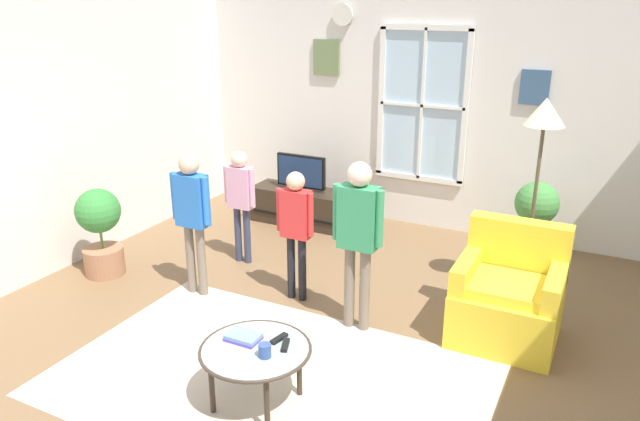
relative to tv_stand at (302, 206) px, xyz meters
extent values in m
cube|color=brown|center=(1.34, -2.49, -0.21)|extent=(6.21, 6.72, 0.02)
cube|color=silver|center=(1.34, 0.63, 1.17)|extent=(5.61, 0.12, 2.75)
cube|color=silver|center=(1.20, 0.56, 1.17)|extent=(0.94, 0.02, 1.62)
cube|color=white|center=(1.20, 0.54, 1.98)|extent=(1.00, 0.04, 0.06)
cube|color=white|center=(1.20, 0.54, 0.36)|extent=(1.00, 0.04, 0.06)
cube|color=white|center=(0.73, 0.54, 1.17)|extent=(0.06, 0.04, 1.62)
cube|color=white|center=(1.67, 0.54, 1.17)|extent=(0.06, 0.04, 1.62)
cube|color=white|center=(1.20, 0.54, 1.17)|extent=(0.03, 0.04, 1.62)
cube|color=white|center=(1.20, 0.54, 1.17)|extent=(0.94, 0.04, 0.03)
cube|color=#667A4C|center=(0.04, 0.55, 1.62)|extent=(0.32, 0.03, 0.40)
cube|color=#38567A|center=(2.33, 0.55, 1.44)|extent=(0.28, 0.03, 0.34)
cylinder|color=silver|center=(0.24, 0.54, 2.09)|extent=(0.24, 0.04, 0.24)
cube|color=silver|center=(-1.53, -2.49, 1.17)|extent=(0.12, 6.12, 2.75)
cube|color=#C6B29E|center=(1.25, -2.78, -0.20)|extent=(2.92, 1.89, 0.01)
cube|color=#2D2319|center=(0.00, 0.00, 0.00)|extent=(1.15, 0.41, 0.41)
cube|color=black|center=(0.00, -0.21, -0.06)|extent=(1.03, 0.02, 0.02)
cylinder|color=#4C4C4C|center=(0.00, 0.00, 0.23)|extent=(0.08, 0.08, 0.05)
cube|color=black|center=(0.00, 0.00, 0.42)|extent=(0.59, 0.05, 0.37)
cube|color=navy|center=(0.00, -0.03, 0.42)|extent=(0.55, 0.01, 0.33)
cube|color=yellow|center=(2.59, -1.51, 0.01)|extent=(0.76, 0.72, 0.42)
cube|color=yellow|center=(2.59, -1.21, 0.44)|extent=(0.76, 0.16, 0.45)
cube|color=yellow|center=(2.27, -1.51, 0.32)|extent=(0.12, 0.65, 0.20)
cube|color=yellow|center=(2.91, -1.51, 0.32)|extent=(0.12, 0.65, 0.20)
cube|color=yellow|center=(2.59, -1.56, 0.26)|extent=(0.61, 0.50, 0.08)
cylinder|color=#99B2B7|center=(1.32, -3.04, 0.20)|extent=(0.69, 0.69, 0.02)
torus|color=#3F3328|center=(1.32, -3.04, 0.20)|extent=(0.72, 0.72, 0.02)
cylinder|color=#33281E|center=(1.12, -2.83, -0.01)|extent=(0.04, 0.04, 0.39)
cylinder|color=#33281E|center=(1.52, -2.83, -0.01)|extent=(0.04, 0.04, 0.39)
cylinder|color=#33281E|center=(1.12, -3.24, -0.01)|extent=(0.04, 0.04, 0.39)
cylinder|color=#33281E|center=(1.52, -3.24, -0.01)|extent=(0.04, 0.04, 0.39)
cube|color=#6142C3|center=(1.20, -2.99, 0.22)|extent=(0.21, 0.15, 0.02)
cube|color=#7290AE|center=(1.20, -2.99, 0.24)|extent=(0.21, 0.14, 0.02)
cylinder|color=#334C8C|center=(1.42, -3.09, 0.25)|extent=(0.08, 0.08, 0.09)
cube|color=black|center=(1.40, -2.88, 0.22)|extent=(0.07, 0.15, 0.02)
cube|color=black|center=(1.48, -2.93, 0.22)|extent=(0.09, 0.14, 0.02)
cylinder|color=black|center=(0.80, -1.65, 0.09)|extent=(0.07, 0.07, 0.58)
cylinder|color=black|center=(0.90, -1.65, 0.09)|extent=(0.07, 0.07, 0.58)
cube|color=red|center=(0.85, -1.65, 0.58)|extent=(0.25, 0.13, 0.41)
sphere|color=#D8AD8C|center=(0.85, -1.65, 0.86)|extent=(0.16, 0.16, 0.16)
cylinder|color=red|center=(0.70, -1.67, 0.60)|extent=(0.05, 0.05, 0.37)
cylinder|color=red|center=(1.00, -1.67, 0.60)|extent=(0.05, 0.05, 0.37)
cylinder|color=#726656|center=(1.44, -1.87, 0.14)|extent=(0.08, 0.08, 0.69)
cylinder|color=#726656|center=(1.57, -1.87, 0.14)|extent=(0.08, 0.08, 0.69)
cube|color=#338C59|center=(1.51, -1.87, 0.73)|extent=(0.30, 0.15, 0.49)
sphere|color=beige|center=(1.51, -1.87, 1.06)|extent=(0.19, 0.19, 0.19)
cylinder|color=#338C59|center=(1.33, -1.89, 0.75)|extent=(0.06, 0.06, 0.44)
cylinder|color=#338C59|center=(1.68, -1.89, 0.75)|extent=(0.06, 0.06, 0.44)
cylinder|color=#726656|center=(-0.04, -1.96, 0.12)|extent=(0.08, 0.08, 0.64)
cylinder|color=#726656|center=(0.08, -1.96, 0.12)|extent=(0.08, 0.08, 0.64)
cube|color=blue|center=(0.02, -1.96, 0.66)|extent=(0.28, 0.14, 0.45)
sphere|color=#D8AD8C|center=(0.02, -1.96, 0.98)|extent=(0.17, 0.17, 0.17)
cylinder|color=blue|center=(-0.15, -1.98, 0.69)|extent=(0.06, 0.06, 0.41)
cylinder|color=blue|center=(0.18, -1.98, 0.69)|extent=(0.06, 0.06, 0.41)
cylinder|color=#333851|center=(-0.05, -1.21, 0.08)|extent=(0.07, 0.07, 0.57)
cylinder|color=#333851|center=(0.05, -1.21, 0.08)|extent=(0.07, 0.07, 0.57)
cube|color=#DB9EBC|center=(0.00, -1.21, 0.57)|extent=(0.24, 0.13, 0.40)
sphere|color=beige|center=(0.00, -1.21, 0.84)|extent=(0.15, 0.15, 0.15)
cylinder|color=#DB9EBC|center=(-0.14, -1.23, 0.59)|extent=(0.05, 0.05, 0.36)
cylinder|color=#DB9EBC|center=(0.14, -1.23, 0.59)|extent=(0.05, 0.05, 0.36)
cylinder|color=silver|center=(2.54, 0.10, -0.09)|extent=(0.33, 0.33, 0.23)
cylinder|color=#4C7238|center=(2.54, 0.10, 0.11)|extent=(0.02, 0.02, 0.17)
sphere|color=#458C41|center=(2.54, 0.10, 0.40)|extent=(0.42, 0.42, 0.42)
cylinder|color=#9E6B4C|center=(-1.02, -2.03, -0.07)|extent=(0.37, 0.37, 0.26)
cylinder|color=#4C7238|center=(-1.02, -2.03, 0.14)|extent=(0.02, 0.02, 0.16)
sphere|color=#358238|center=(-1.02, -2.03, 0.43)|extent=(0.41, 0.41, 0.41)
cylinder|color=black|center=(2.61, -0.80, -0.19)|extent=(0.26, 0.26, 0.03)
cylinder|color=brown|center=(2.61, -0.80, 0.57)|extent=(0.03, 0.03, 1.54)
cone|color=beige|center=(2.61, -0.80, 1.44)|extent=(0.32, 0.32, 0.22)
camera|label=1|loc=(3.17, -5.79, 2.30)|focal=34.12mm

